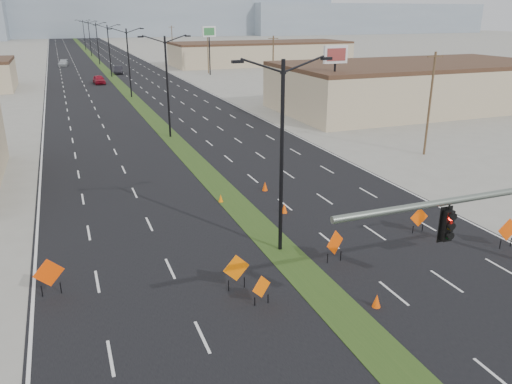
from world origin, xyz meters
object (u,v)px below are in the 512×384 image
object	(u,v)px
car_far	(63,63)
construction_sign_5	(508,231)
streetlight_0	(282,153)
construction_sign_0	(49,274)
cone_2	(265,186)
streetlight_1	(167,84)
cone_3	(221,198)
car_mid	(119,70)
construction_sign_1	(261,288)
construction_sign_3	(335,244)
streetlight_3	(109,49)
streetlight_2	(129,61)
pole_sign_east_near	(335,61)
cone_1	(284,208)
pole_sign_east_far	(209,35)
streetlight_5	(90,37)
streetlight_6	(84,34)
construction_sign_2	(236,269)
construction_sign_4	(419,218)
car_left	(99,80)
cone_0	(377,301)
streetlight_4	(97,42)

from	to	relation	value
car_far	construction_sign_5	bearing A→B (deg)	-73.02
streetlight_0	construction_sign_0	xyz separation A→B (m)	(-11.50, -0.49, -4.34)
construction_sign_0	cone_2	xyz separation A→B (m)	(14.34, 9.61, -0.74)
streetlight_1	car_far	xyz separation A→B (m)	(-8.57, 82.89, -4.68)
cone_3	car_mid	bearing A→B (deg)	88.00
construction_sign_1	construction_sign_3	xyz separation A→B (m)	(4.95, 2.34, 0.21)
streetlight_3	car_far	xyz separation A→B (m)	(-8.57, 26.89, -4.68)
streetlight_2	pole_sign_east_near	world-z (taller)	streetlight_2
cone_1	pole_sign_east_far	xyz separation A→B (m)	(17.16, 75.48, 7.57)
streetlight_1	streetlight_5	distance (m)	112.00
streetlight_3	streetlight_6	bearing A→B (deg)	90.00
cone_1	cone_3	xyz separation A→B (m)	(-3.21, 3.30, -0.04)
streetlight_0	construction_sign_5	world-z (taller)	streetlight_0
car_far	pole_sign_east_near	distance (m)	88.21
streetlight_1	pole_sign_east_near	world-z (taller)	streetlight_1
car_mid	car_far	distance (m)	24.15
car_mid	construction_sign_2	size ratio (longest dim) A/B	2.75
car_mid	construction_sign_4	bearing A→B (deg)	-78.94
car_left	construction_sign_4	xyz separation A→B (m)	(11.65, -74.58, 0.13)
construction_sign_4	cone_0	world-z (taller)	construction_sign_4
streetlight_3	pole_sign_east_far	size ratio (longest dim) A/B	1.04
streetlight_4	construction_sign_1	distance (m)	116.78
car_left	streetlight_6	bearing A→B (deg)	84.28
streetlight_3	construction_sign_5	size ratio (longest dim) A/B	5.77
construction_sign_0	construction_sign_5	bearing A→B (deg)	-22.04
streetlight_3	cone_1	xyz separation A→B (m)	(2.37, -79.29, -5.09)
streetlight_0	construction_sign_1	world-z (taller)	streetlight_0
streetlight_0	car_far	world-z (taller)	streetlight_0
car_left	cone_0	bearing A→B (deg)	-90.23
streetlight_5	cone_2	xyz separation A→B (m)	(2.84, -130.88, -5.08)
streetlight_3	pole_sign_east_near	xyz separation A→B (m)	(18.53, -56.81, 1.70)
streetlight_1	pole_sign_east_near	xyz separation A→B (m)	(18.53, -0.81, 1.70)
streetlight_2	construction_sign_4	distance (m)	57.64
streetlight_3	car_mid	world-z (taller)	streetlight_3
streetlight_1	construction_sign_0	bearing A→B (deg)	-111.98
car_left	construction_sign_0	bearing A→B (deg)	-100.05
construction_sign_4	construction_sign_0	bearing A→B (deg)	-177.34
streetlight_0	streetlight_3	bearing A→B (deg)	90.00
car_far	streetlight_5	bearing A→B (deg)	80.69
streetlight_1	construction_sign_2	size ratio (longest dim) A/B	5.68
streetlight_0	construction_sign_1	bearing A→B (deg)	-122.34
construction_sign_4	cone_1	size ratio (longest dim) A/B	2.36
construction_sign_3	pole_sign_east_far	distance (m)	84.62
construction_sign_1	streetlight_1	bearing A→B (deg)	61.35
streetlight_6	cone_3	bearing A→B (deg)	-90.30
construction_sign_5	cone_2	size ratio (longest dim) A/B	2.55
streetlight_1	car_far	world-z (taller)	streetlight_1
streetlight_3	streetlight_5	bearing A→B (deg)	90.00
streetlight_2	streetlight_3	xyz separation A→B (m)	(0.00, 28.00, 0.00)
construction_sign_0	cone_0	bearing A→B (deg)	-37.90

